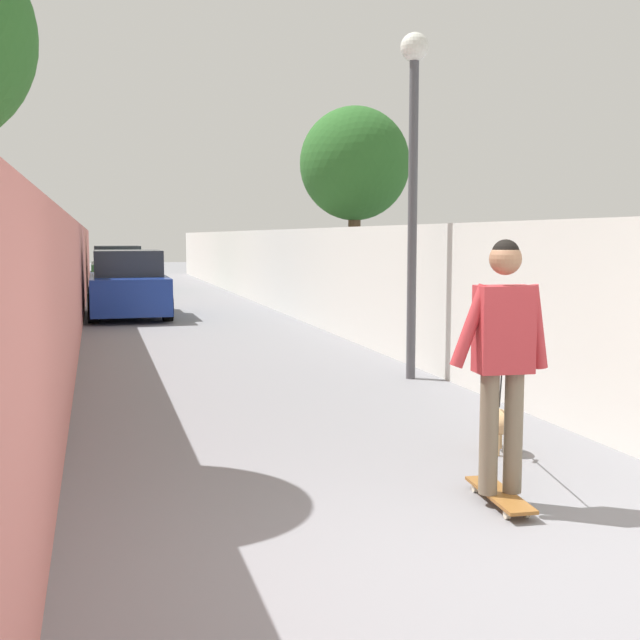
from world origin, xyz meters
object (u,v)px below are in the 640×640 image
dog (497,420)px  lamp_post (413,146)px  person_skateboarder (503,346)px  skateboard (500,495)px  tree_right_mid (355,165)px  car_far (118,270)px  car_near (128,286)px

dog → lamp_post: bearing=-10.2°
person_skateboarder → skateboard: bearing=-36.9°
lamp_post → tree_right_mid: bearing=-12.5°
car_far → dog: bearing=-173.1°
dog → car_far: car_far is taller
dog → skateboard: bearing=152.3°
car_near → car_far: (8.94, 0.00, 0.00)m
dog → car_far: 21.79m
lamp_post → skateboard: (-4.72, 1.28, -2.94)m
person_skateboarder → dog: (1.24, -0.65, -0.84)m
lamp_post → skateboard: size_ratio=5.42×
lamp_post → dog: size_ratio=2.90×
car_near → car_far: same height
skateboard → dog: bearing=-27.7°
lamp_post → dog: lamp_post is taller
tree_right_mid → dog: bearing=168.2°
person_skateboarder → tree_right_mid: bearing=-13.6°
lamp_post → skateboard: bearing=164.8°
tree_right_mid → person_skateboarder: size_ratio=2.66×
skateboard → car_far: size_ratio=0.21×
tree_right_mid → person_skateboarder: tree_right_mid is taller
dog → car_near: bearing=11.6°
person_skateboarder → car_far: person_skateboarder is taller
car_near → dog: bearing=-168.4°
tree_right_mid → car_near: 5.90m
tree_right_mid → dog: 11.29m
car_near → car_far: 8.94m
tree_right_mid → skateboard: (-11.86, 2.86, -3.35)m
skateboard → person_skateboarder: person_skateboarder is taller
car_near → person_skateboarder: bearing=-172.0°
tree_right_mid → car_far: 12.32m
dog → tree_right_mid: bearing=-11.8°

